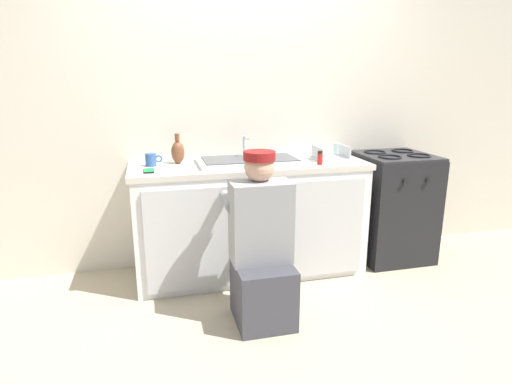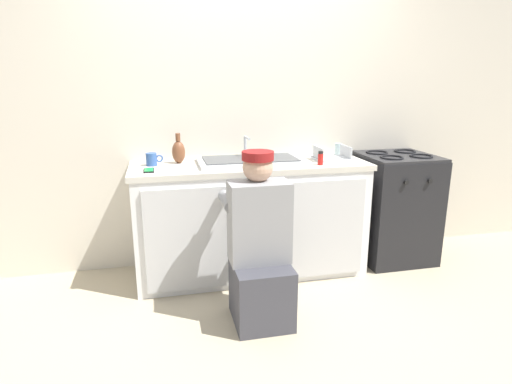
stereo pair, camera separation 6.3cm
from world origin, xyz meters
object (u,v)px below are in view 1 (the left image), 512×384
stove_range (392,206)px  coffee_mug (151,160)px  cell_phone (149,171)px  dish_rack_tray (331,157)px  spice_bottle_red (320,158)px  sink_double_basin (250,160)px  vase_decorative (178,152)px  water_glass (337,149)px  plumber_person (262,253)px

stove_range → coffee_mug: (-2.01, 0.06, 0.49)m
cell_phone → dish_rack_tray: bearing=4.2°
dish_rack_tray → spice_bottle_red: (-0.16, -0.17, 0.03)m
sink_double_basin → vase_decorative: 0.55m
sink_double_basin → stove_range: (1.27, -0.00, -0.46)m
coffee_mug → cell_phone: coffee_mug is taller
coffee_mug → water_glass: 1.55m
stove_range → coffee_mug: size_ratio=7.37×
coffee_mug → spice_bottle_red: 1.26m
sink_double_basin → dish_rack_tray: bearing=-2.4°
stove_range → dish_rack_tray: (-0.61, -0.03, 0.47)m
sink_double_basin → dish_rack_tray: (0.66, -0.03, 0.01)m
dish_rack_tray → spice_bottle_red: bearing=-134.2°
stove_range → cell_phone: 2.08m
plumber_person → dish_rack_tray: (0.76, 0.69, 0.47)m
vase_decorative → cell_phone: (-0.22, -0.25, -0.08)m
spice_bottle_red → vase_decorative: 1.08m
water_glass → cell_phone: (-1.56, -0.31, -0.04)m
vase_decorative → cell_phone: vase_decorative is taller
sink_double_basin → stove_range: sink_double_basin is taller
plumber_person → water_glass: bearing=44.7°
stove_range → water_glass: water_glass is taller
sink_double_basin → vase_decorative: (-0.54, 0.12, 0.07)m
plumber_person → cell_phone: bearing=138.9°
spice_bottle_red → cell_phone: bearing=177.2°
plumber_person → spice_bottle_red: size_ratio=10.52×
sink_double_basin → stove_range: size_ratio=0.86×
stove_range → coffee_mug: 2.07m
stove_range → vase_decorative: vase_decorative is taller
coffee_mug → vase_decorative: bearing=14.8°
spice_bottle_red → vase_decorative: (-1.04, 0.31, 0.04)m
water_glass → dish_rack_tray: bearing=-125.0°
dish_rack_tray → spice_bottle_red: dish_rack_tray is taller
sink_double_basin → spice_bottle_red: (0.50, -0.20, 0.03)m
dish_rack_tray → water_glass: dish_rack_tray is taller
water_glass → cell_phone: size_ratio=0.71×
water_glass → spice_bottle_red: spice_bottle_red is taller
spice_bottle_red → coffee_mug: bearing=168.3°
dish_rack_tray → coffee_mug: (-1.40, 0.09, 0.02)m
water_glass → spice_bottle_red: (-0.30, -0.37, 0.00)m
spice_bottle_red → sink_double_basin: bearing=158.7°
stove_range → cell_phone: bearing=-176.3°
vase_decorative → water_glass: bearing=2.5°
dish_rack_tray → cell_phone: (-1.42, -0.11, -0.02)m
dish_rack_tray → coffee_mug: dish_rack_tray is taller
dish_rack_tray → cell_phone: size_ratio=2.00×
coffee_mug → spice_bottle_red: (1.24, -0.26, 0.00)m
plumber_person → cell_phone: 0.99m
stove_range → dish_rack_tray: size_ratio=3.32×
spice_bottle_red → cell_phone: spice_bottle_red is taller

